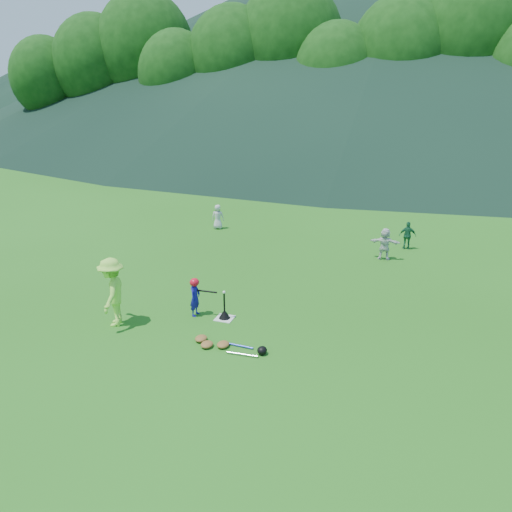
{
  "coord_description": "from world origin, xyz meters",
  "views": [
    {
      "loc": [
        4.53,
        -10.74,
        5.68
      ],
      "look_at": [
        0.0,
        2.5,
        0.9
      ],
      "focal_mm": 35.0,
      "sensor_mm": 36.0,
      "label": 1
    }
  ],
  "objects": [
    {
      "name": "ground",
      "position": [
        0.0,
        0.0,
        0.0
      ],
      "size": [
        120.0,
        120.0,
        0.0
      ],
      "primitive_type": "plane",
      "color": "#225F15",
      "rests_on": "ground"
    },
    {
      "name": "home_plate",
      "position": [
        0.0,
        0.0,
        0.01
      ],
      "size": [
        0.45,
        0.45,
        0.02
      ],
      "primitive_type": "cube",
      "color": "silver",
      "rests_on": "ground"
    },
    {
      "name": "baseball",
      "position": [
        0.0,
        0.0,
        0.74
      ],
      "size": [
        0.08,
        0.08,
        0.08
      ],
      "primitive_type": "sphere",
      "color": "white",
      "rests_on": "batting_tee"
    },
    {
      "name": "batter_child",
      "position": [
        -0.8,
        -0.04,
        0.5
      ],
      "size": [
        0.25,
        0.37,
        1.0
      ],
      "primitive_type": "imported",
      "rotation": [
        0.0,
        0.0,
        1.53
      ],
      "color": "#181591",
      "rests_on": "ground"
    },
    {
      "name": "adult_coach",
      "position": [
        -2.48,
        -1.18,
        0.87
      ],
      "size": [
        0.99,
        1.28,
        1.74
      ],
      "primitive_type": "imported",
      "rotation": [
        0.0,
        0.0,
        -1.23
      ],
      "color": "#9FF147",
      "rests_on": "ground"
    },
    {
      "name": "fielder_a",
      "position": [
        -3.52,
        7.85,
        0.51
      ],
      "size": [
        0.56,
        0.42,
        1.03
      ],
      "primitive_type": "imported",
      "rotation": [
        0.0,
        0.0,
        3.34
      ],
      "color": "#BDBDBD",
      "rests_on": "ground"
    },
    {
      "name": "fielder_c",
      "position": [
        4.12,
        7.55,
        0.51
      ],
      "size": [
        0.63,
        0.32,
        1.03
      ],
      "primitive_type": "imported",
      "rotation": [
        0.0,
        0.0,
        3.26
      ],
      "color": "#1C5E3B",
      "rests_on": "ground"
    },
    {
      "name": "fielder_d",
      "position": [
        3.44,
        6.1,
        0.56
      ],
      "size": [
        1.04,
        0.34,
        1.12
      ],
      "primitive_type": "imported",
      "rotation": [
        0.0,
        0.0,
        3.13
      ],
      "color": "silver",
      "rests_on": "ground"
    },
    {
      "name": "batting_tee",
      "position": [
        0.0,
        0.0,
        0.13
      ],
      "size": [
        0.3,
        0.3,
        0.68
      ],
      "color": "black",
      "rests_on": "home_plate"
    },
    {
      "name": "batter_gear",
      "position": [
        -0.78,
        -0.04,
        0.9
      ],
      "size": [
        0.73,
        0.26,
        0.36
      ],
      "color": "red",
      "rests_on": "ground"
    },
    {
      "name": "equipment_pile",
      "position": [
        0.53,
        -1.39,
        0.07
      ],
      "size": [
        1.8,
        0.56,
        0.19
      ],
      "color": "olive",
      "rests_on": "ground"
    },
    {
      "name": "outfield_fence",
      "position": [
        0.0,
        28.0,
        0.7
      ],
      "size": [
        70.07,
        0.08,
        1.33
      ],
      "color": "gray",
      "rests_on": "ground"
    },
    {
      "name": "tree_line",
      "position": [
        0.2,
        33.83,
        8.21
      ],
      "size": [
        70.04,
        11.4,
        14.82
      ],
      "color": "#382314",
      "rests_on": "ground"
    },
    {
      "name": "distant_hills",
      "position": [
        -7.63,
        81.81,
        14.98
      ],
      "size": [
        155.0,
        140.0,
        32.0
      ],
      "color": "black",
      "rests_on": "ground"
    }
  ]
}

